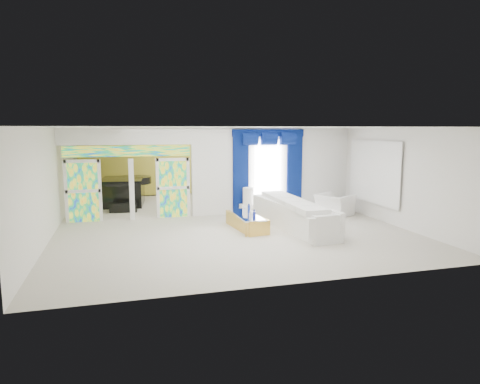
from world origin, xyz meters
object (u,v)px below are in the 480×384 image
object	(u,v)px
white_sofa	(293,216)
grand_piano	(123,192)
coffee_table	(247,222)
console_table	(256,209)
armchair	(334,205)

from	to	relation	value
white_sofa	grand_piano	world-z (taller)	grand_piano
coffee_table	grand_piano	world-z (taller)	grand_piano
white_sofa	grand_piano	bearing A→B (deg)	124.94
console_table	armchair	world-z (taller)	armchair
console_table	grand_piano	size ratio (longest dim) A/B	0.56
white_sofa	grand_piano	distance (m)	7.43
coffee_table	grand_piano	bearing A→B (deg)	123.60
coffee_table	grand_piano	xyz separation A→B (m)	(-3.53, 5.31, 0.31)
white_sofa	armchair	size ratio (longest dim) A/B	3.59
white_sofa	console_table	world-z (taller)	white_sofa
armchair	white_sofa	bearing A→B (deg)	96.63
white_sofa	coffee_table	size ratio (longest dim) A/B	2.09
coffee_table	white_sofa	bearing A→B (deg)	-12.53
grand_piano	armchair	bearing A→B (deg)	-23.93
coffee_table	armchair	xyz separation A→B (m)	(3.51, 1.18, 0.15)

